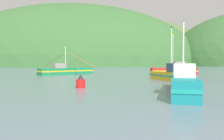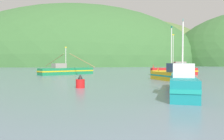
# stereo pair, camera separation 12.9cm
# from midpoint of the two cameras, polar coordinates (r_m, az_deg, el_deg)

# --- Properties ---
(hill_far_center) EXTENTS (204.86, 163.89, 96.62)m
(hill_far_center) POSITION_cam_midpoint_polar(r_m,az_deg,el_deg) (198.05, -7.87, 1.13)
(hill_far_center) COLOR #386633
(hill_far_center) RESTS_ON ground
(hill_mid_right) EXTENTS (179.16, 143.33, 101.60)m
(hill_mid_right) POSITION_cam_midpoint_polar(r_m,az_deg,el_deg) (271.48, 6.86, 1.33)
(hill_mid_right) COLOR #516B38
(hill_mid_right) RESTS_ON ground
(fishing_boat_green) EXTENTS (11.30, 16.55, 5.60)m
(fishing_boat_green) POSITION_cam_midpoint_polar(r_m,az_deg,el_deg) (47.68, -11.38, -0.16)
(fishing_boat_green) COLOR #197A47
(fishing_boat_green) RESTS_ON ground
(fishing_boat_red) EXTENTS (9.22, 4.09, 8.02)m
(fishing_boat_red) POSITION_cam_midpoint_polar(r_m,az_deg,el_deg) (47.76, 14.93, -0.08)
(fishing_boat_red) COLOR red
(fishing_boat_red) RESTS_ON ground
(fishing_boat_yellow) EXTENTS (2.88, 7.65, 7.26)m
(fishing_boat_yellow) POSITION_cam_midpoint_polar(r_m,az_deg,el_deg) (32.09, 14.21, -1.18)
(fishing_boat_yellow) COLOR gold
(fishing_boat_yellow) RESTS_ON ground
(fishing_boat_teal) EXTENTS (6.52, 10.45, 5.82)m
(fishing_boat_teal) POSITION_cam_midpoint_polar(r_m,az_deg,el_deg) (19.06, 16.86, -3.08)
(fishing_boat_teal) COLOR #147F84
(fishing_boat_teal) RESTS_ON ground
(channel_buoy) EXTENTS (0.86, 0.86, 1.33)m
(channel_buoy) POSITION_cam_midpoint_polar(r_m,az_deg,el_deg) (22.37, -7.87, -3.03)
(channel_buoy) COLOR red
(channel_buoy) RESTS_ON ground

